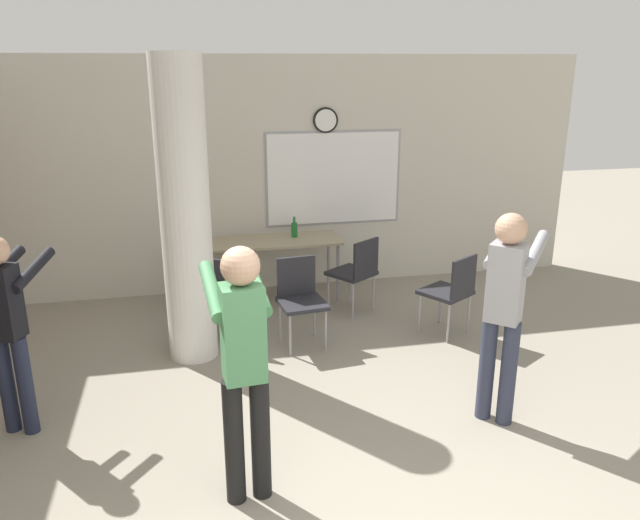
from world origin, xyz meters
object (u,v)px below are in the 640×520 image
at_px(chair_table_left, 214,288).
at_px(person_watching_back, 8,320).
at_px(chair_table_right, 356,269).
at_px(person_playing_front, 243,356).
at_px(chair_mid_room, 452,288).
at_px(chair_table_front, 300,295).
at_px(bottle_on_table, 294,229).
at_px(folding_table, 266,245).
at_px(person_playing_side, 505,302).

bearing_deg(chair_table_left, person_watching_back, -136.63).
relative_size(chair_table_right, person_playing_front, 0.51).
bearing_deg(chair_mid_room, chair_table_front, 175.11).
bearing_deg(bottle_on_table, chair_table_right, -50.42).
height_order(chair_table_front, person_playing_front, person_playing_front).
height_order(folding_table, chair_table_front, chair_table_front).
bearing_deg(chair_table_right, person_playing_front, -117.76).
distance_m(bottle_on_table, chair_table_right, 0.95).
relative_size(bottle_on_table, chair_mid_room, 0.28).
distance_m(chair_table_right, chair_table_left, 1.60).
distance_m(bottle_on_table, chair_mid_room, 2.04).
height_order(chair_table_right, person_watching_back, person_watching_back).
relative_size(chair_mid_room, person_playing_front, 0.51).
bearing_deg(person_watching_back, chair_mid_room, 13.56).
distance_m(person_watching_back, person_playing_front, 1.98).
bearing_deg(folding_table, chair_table_right, -33.81).
distance_m(bottle_on_table, chair_table_left, 1.43).
xyz_separation_m(folding_table, chair_mid_room, (1.72, -1.42, -0.17)).
xyz_separation_m(chair_table_front, person_watching_back, (-2.37, -1.08, 0.40)).
distance_m(person_playing_side, person_playing_front, 2.08).
bearing_deg(person_playing_front, chair_table_left, 91.42).
height_order(bottle_on_table, chair_table_right, bottle_on_table).
bearing_deg(person_watching_back, person_playing_side, -9.67).
xyz_separation_m(bottle_on_table, chair_table_right, (0.57, -0.70, -0.31)).
bearing_deg(chair_table_front, person_playing_side, -53.38).
distance_m(person_watching_back, person_playing_side, 3.68).
bearing_deg(chair_mid_room, chair_table_left, 167.53).
bearing_deg(chair_table_right, chair_table_front, -138.81).
bearing_deg(chair_table_right, chair_mid_room, -45.26).
bearing_deg(bottle_on_table, chair_table_left, -135.99).
xyz_separation_m(bottle_on_table, person_playing_side, (1.08, -3.05, 0.17)).
height_order(chair_table_left, person_playing_front, person_playing_front).
relative_size(bottle_on_table, person_watching_back, 0.16).
relative_size(chair_mid_room, chair_table_front, 1.00).
bearing_deg(chair_mid_room, chair_table_right, 134.74).
bearing_deg(person_playing_side, chair_table_front, 126.62).
distance_m(chair_mid_room, person_playing_front, 3.14).
relative_size(folding_table, chair_table_right, 2.00).
bearing_deg(folding_table, chair_table_front, -82.39).
height_order(chair_mid_room, chair_table_front, same).
relative_size(chair_table_right, person_watching_back, 0.56).
bearing_deg(folding_table, chair_table_left, -125.91).
relative_size(bottle_on_table, person_playing_front, 0.14).
bearing_deg(person_playing_side, chair_table_left, 134.90).
height_order(chair_table_left, person_watching_back, person_watching_back).
height_order(chair_table_front, person_playing_side, person_playing_side).
height_order(folding_table, chair_table_right, chair_table_right).
distance_m(folding_table, chair_mid_room, 2.23).
xyz_separation_m(bottle_on_table, chair_table_front, (-0.18, -1.36, -0.31)).
xyz_separation_m(chair_table_right, person_watching_back, (-3.13, -1.74, 0.40)).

